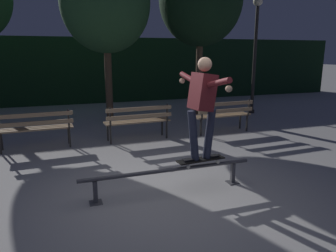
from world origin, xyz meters
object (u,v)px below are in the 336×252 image
at_px(grind_rail, 169,174).
at_px(lamp_post_right, 256,41).
at_px(skateboarder, 202,100).
at_px(park_bench_right_center, 223,113).
at_px(park_bench_leftmost, 35,126).
at_px(skateboard, 201,160).
at_px(tree_behind_benches, 105,3).
at_px(park_bench_left_center, 138,119).
at_px(tree_far_right, 201,0).

distance_m(grind_rail, lamp_post_right, 7.54).
distance_m(skateboarder, park_bench_right_center, 3.78).
relative_size(park_bench_leftmost, park_bench_right_center, 1.00).
height_order(skateboard, tree_behind_benches, tree_behind_benches).
bearing_deg(grind_rail, tree_behind_benches, 89.59).
distance_m(skateboard, lamp_post_right, 7.16).
relative_size(skateboarder, park_bench_right_center, 0.96).
bearing_deg(grind_rail, lamp_post_right, 46.64).
height_order(park_bench_right_center, tree_behind_benches, tree_behind_benches).
distance_m(park_bench_leftmost, lamp_post_right, 7.58).
relative_size(grind_rail, lamp_post_right, 0.69).
bearing_deg(park_bench_leftmost, skateboarder, -49.99).
height_order(park_bench_left_center, tree_behind_benches, tree_behind_benches).
bearing_deg(lamp_post_right, grind_rail, -133.36).
bearing_deg(skateboarder, park_bench_left_center, 94.53).
relative_size(skateboard, park_bench_right_center, 0.49).
relative_size(skateboard, tree_far_right, 0.15).
bearing_deg(park_bench_leftmost, skateboard, -50.03).
distance_m(tree_behind_benches, tree_far_right, 3.07).
relative_size(grind_rail, park_bench_leftmost, 1.67).
bearing_deg(skateboarder, lamp_post_right, 49.84).
bearing_deg(park_bench_leftmost, park_bench_left_center, 0.00).
bearing_deg(tree_far_right, skateboard, -114.24).
bearing_deg(park_bench_right_center, park_bench_left_center, 180.00).
xyz_separation_m(skateboard, lamp_post_right, (4.43, 5.25, 2.02)).
relative_size(skateboarder, lamp_post_right, 0.40).
xyz_separation_m(grind_rail, skateboard, (0.52, 0.00, 0.16)).
bearing_deg(skateboarder, tree_behind_benches, 94.75).
distance_m(park_bench_right_center, lamp_post_right, 3.77).
bearing_deg(skateboard, skateboarder, 5.51).
bearing_deg(park_bench_leftmost, tree_far_right, 27.61).
xyz_separation_m(grind_rail, park_bench_right_center, (2.60, 3.04, 0.23)).
height_order(park_bench_left_center, lamp_post_right, lamp_post_right).
bearing_deg(lamp_post_right, park_bench_leftmost, -162.49).
relative_size(grind_rail, skateboarder, 1.73).
relative_size(park_bench_leftmost, park_bench_left_center, 1.00).
height_order(skateboard, skateboarder, skateboarder).
distance_m(skateboard, park_bench_right_center, 3.69).
relative_size(park_bench_leftmost, tree_behind_benches, 0.32).
xyz_separation_m(grind_rail, skateboarder, (0.53, 0.00, 1.10)).
relative_size(park_bench_left_center, tree_far_right, 0.31).
bearing_deg(lamp_post_right, skateboarder, -130.16).
distance_m(tree_far_right, lamp_post_right, 2.30).
distance_m(skateboard, skateboarder, 0.94).
bearing_deg(tree_far_right, lamp_post_right, -14.54).
bearing_deg(skateboard, park_bench_left_center, 94.48).
bearing_deg(park_bench_right_center, grind_rail, -130.50).
xyz_separation_m(park_bench_leftmost, park_bench_right_center, (4.63, 0.00, 0.00)).
xyz_separation_m(park_bench_left_center, tree_far_right, (2.82, 2.68, 3.23)).
distance_m(park_bench_left_center, park_bench_right_center, 2.31).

